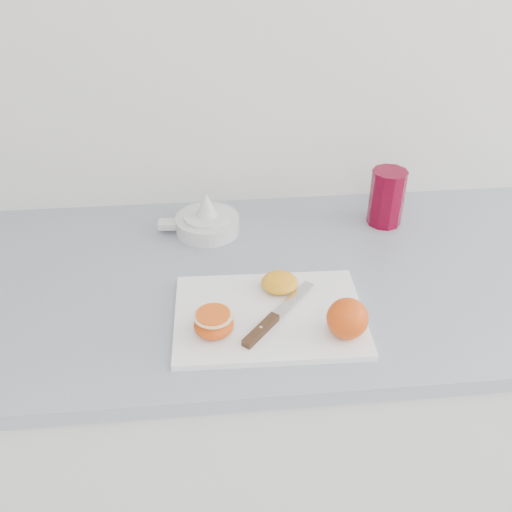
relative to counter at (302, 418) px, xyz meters
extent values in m
cube|color=silver|center=(0.00, 0.00, -0.02)|extent=(2.37, 0.60, 0.86)
cube|color=#8A929C|center=(0.00, 0.00, 0.43)|extent=(2.43, 0.64, 0.03)
cube|color=white|center=(-0.10, -0.14, 0.45)|extent=(0.34, 0.25, 0.01)
sphere|color=orange|center=(0.02, -0.21, 0.49)|extent=(0.07, 0.07, 0.07)
ellipsoid|color=orange|center=(-0.20, -0.18, 0.47)|extent=(0.07, 0.07, 0.04)
cylinder|color=#FDDE95|center=(-0.20, -0.18, 0.49)|extent=(0.07, 0.07, 0.00)
cylinder|color=orange|center=(-0.20, -0.18, 0.50)|extent=(0.06, 0.06, 0.00)
ellipsoid|color=orange|center=(-0.08, -0.07, 0.47)|extent=(0.07, 0.07, 0.03)
cylinder|color=orange|center=(-0.08, -0.07, 0.48)|extent=(0.05, 0.05, 0.00)
cube|color=#412B16|center=(-0.12, -0.19, 0.46)|extent=(0.07, 0.08, 0.01)
cube|color=#B7B7BC|center=(-0.06, -0.11, 0.46)|extent=(0.09, 0.10, 0.00)
cylinder|color=#B7B7BC|center=(-0.12, -0.19, 0.46)|extent=(0.01, 0.01, 0.01)
cylinder|color=white|center=(-0.20, 0.17, 0.46)|extent=(0.14, 0.14, 0.03)
cylinder|color=white|center=(-0.20, 0.17, 0.48)|extent=(0.10, 0.10, 0.01)
cone|color=white|center=(-0.20, 0.17, 0.51)|extent=(0.05, 0.05, 0.05)
cube|color=white|center=(-0.29, 0.17, 0.46)|extent=(0.05, 0.03, 0.01)
ellipsoid|color=red|center=(-0.19, 0.16, 0.49)|extent=(0.01, 0.01, 0.00)
ellipsoid|color=red|center=(-0.22, 0.18, 0.49)|extent=(0.01, 0.01, 0.00)
ellipsoid|color=red|center=(-0.21, 0.15, 0.49)|extent=(0.01, 0.01, 0.00)
ellipsoid|color=red|center=(-0.18, 0.17, 0.49)|extent=(0.01, 0.01, 0.00)
cylinder|color=maroon|center=(0.19, 0.16, 0.51)|extent=(0.08, 0.08, 0.12)
cylinder|color=orange|center=(0.19, 0.16, 0.46)|extent=(0.06, 0.06, 0.02)
cylinder|color=maroon|center=(0.19, 0.16, 0.57)|extent=(0.08, 0.08, 0.00)
camera|label=1|loc=(-0.20, -0.90, 1.10)|focal=40.00mm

